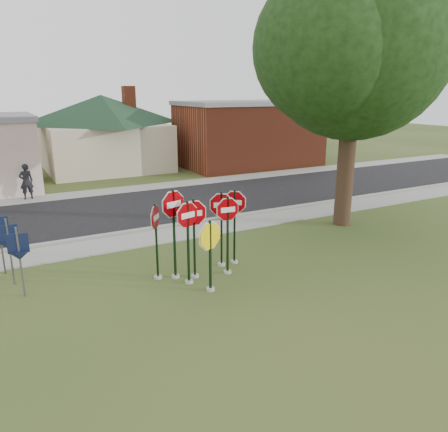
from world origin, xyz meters
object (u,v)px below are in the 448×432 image
stop_sign_yellow (210,247)px  stop_sign_left (188,231)px  stop_sign_center (194,228)px  oak_tree (355,43)px  pedestrian (26,181)px

stop_sign_yellow → stop_sign_left: stop_sign_left is taller
stop_sign_yellow → stop_sign_center: bearing=90.4°
oak_tree → pedestrian: (-11.37, 10.93, -6.26)m
pedestrian → stop_sign_left: bearing=97.4°
stop_sign_left → pedestrian: stop_sign_left is taller
pedestrian → oak_tree: bearing=129.9°
stop_sign_center → oak_tree: size_ratio=0.23×
stop_sign_yellow → stop_sign_left: bearing=113.9°
stop_sign_yellow → oak_tree: (7.81, 3.12, 5.92)m
stop_sign_yellow → pedestrian: 14.50m
stop_sign_left → oak_tree: bearing=16.2°
stop_sign_yellow → oak_tree: size_ratio=0.20×
stop_sign_center → stop_sign_yellow: (0.01, -1.05, -0.27)m
oak_tree → stop_sign_yellow: bearing=-158.2°
oak_tree → pedestrian: bearing=136.1°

